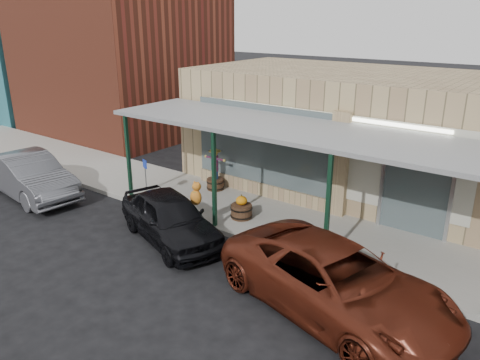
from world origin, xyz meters
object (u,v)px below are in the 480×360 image
Objects in this scene: barrel_scarecrow at (215,175)px; barrel_pumpkin at (241,210)px; parked_sedan at (170,217)px; car_grey at (29,176)px; handicap_sign at (145,174)px; car_maroon at (335,281)px.

barrel_scarecrow is 2.68m from barrel_pumpkin.
car_grey is at bearing 113.51° from parked_sedan.
parked_sedan is 6.40m from car_grey.
handicap_sign reaches higher than barrel_pumpkin.
car_maroon is 1.17× the size of car_grey.
handicap_sign reaches higher than car_grey.
car_maroon is at bearing -83.09° from car_grey.
barrel_scarecrow is 0.29× the size of car_maroon.
parked_sedan reaches higher than car_maroon.
parked_sedan is at bearing -112.22° from barrel_pumpkin.
barrel_scarecrow is at bearing 74.10° from car_maroon.
car_grey is at bearing -159.93° from barrel_pumpkin.
barrel_pumpkin is at bearing -3.15° from parked_sedan.
barrel_pumpkin is 0.15× the size of car_maroon.
barrel_pumpkin is 0.19× the size of parked_sedan.
barrel_scarecrow is 0.34× the size of car_grey.
barrel_pumpkin is 5.02m from car_maroon.
barrel_scarecrow is 7.68m from car_maroon.
car_maroon is (6.58, -3.95, 0.08)m from barrel_scarecrow.
barrel_pumpkin is 0.18× the size of car_grey.
parked_sedan is (-0.88, -2.16, 0.27)m from barrel_pumpkin.
car_maroon reaches higher than barrel_pumpkin.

